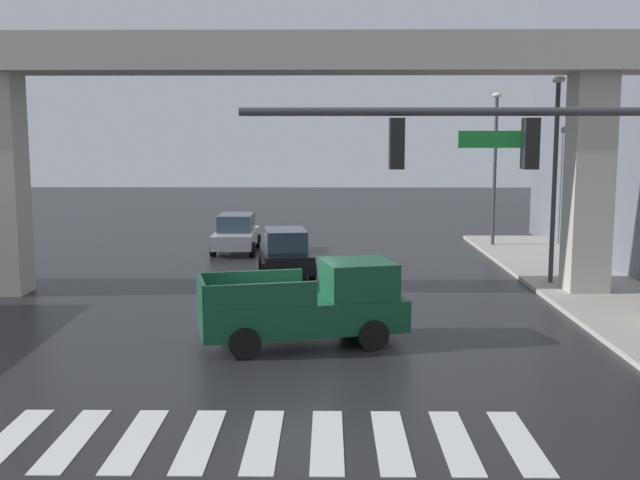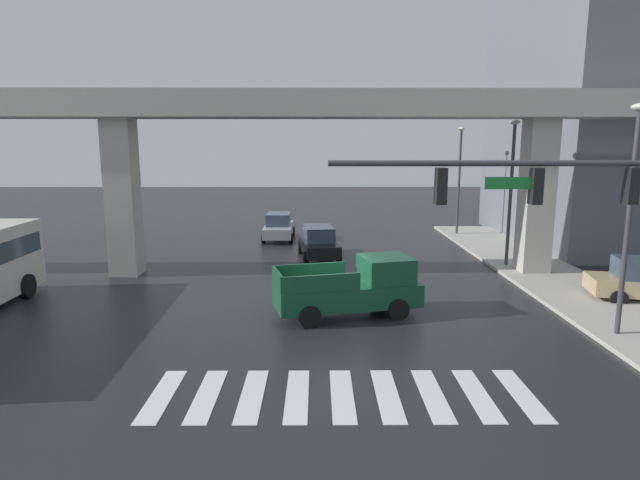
% 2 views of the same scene
% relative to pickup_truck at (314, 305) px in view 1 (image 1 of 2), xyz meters
% --- Properties ---
extents(ground_plane, '(120.00, 120.00, 0.00)m').
position_rel_pickup_truck_xyz_m(ground_plane, '(-0.75, 0.14, -0.99)').
color(ground_plane, '#232326').
extents(crosswalk_stripes, '(9.35, 2.80, 0.01)m').
position_rel_pickup_truck_xyz_m(crosswalk_stripes, '(-0.75, -6.17, -0.98)').
color(crosswalk_stripes, silver).
rests_on(crosswalk_stripes, ground).
extents(elevated_overpass, '(58.63, 2.19, 8.44)m').
position_rel_pickup_truck_xyz_m(elevated_overpass, '(-0.75, 6.14, 6.28)').
color(elevated_overpass, '#ADA89E').
rests_on(elevated_overpass, ground).
extents(pickup_truck, '(5.41, 3.07, 2.08)m').
position_rel_pickup_truck_xyz_m(pickup_truck, '(0.00, 0.00, 0.00)').
color(pickup_truck, '#14472D').
rests_on(pickup_truck, ground).
extents(sedan_black, '(2.41, 4.50, 1.72)m').
position_rel_pickup_truck_xyz_m(sedan_black, '(-1.27, 9.76, -0.14)').
color(sedan_black, black).
rests_on(sedan_black, ground).
extents(sedan_silver, '(1.97, 4.30, 1.72)m').
position_rel_pickup_truck_xyz_m(sedan_silver, '(-3.85, 15.42, -0.14)').
color(sedan_silver, '#A8AAAF').
rests_on(sedan_silver, ground).
extents(traffic_signal_mast, '(8.69, 0.32, 6.20)m').
position_rel_pickup_truck_xyz_m(traffic_signal_mast, '(4.83, -6.00, 3.57)').
color(traffic_signal_mast, '#38383D').
rests_on(traffic_signal_mast, ground).
extents(street_lamp_mid_block, '(0.44, 0.70, 7.24)m').
position_rel_pickup_truck_xyz_m(street_lamp_mid_block, '(8.14, 7.47, 3.57)').
color(street_lamp_mid_block, '#38383D').
rests_on(street_lamp_mid_block, ground).
extents(street_lamp_far_north, '(0.44, 0.70, 7.24)m').
position_rel_pickup_truck_xyz_m(street_lamp_far_north, '(8.14, 16.88, 3.57)').
color(street_lamp_far_north, '#38383D').
rests_on(street_lamp_far_north, ground).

